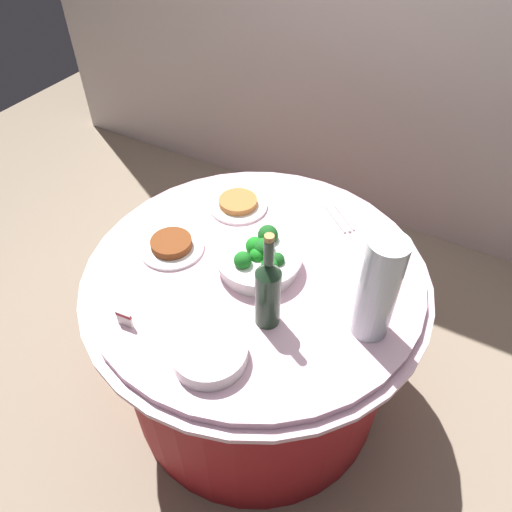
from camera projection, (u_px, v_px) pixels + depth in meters
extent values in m
plane|color=gray|center=(256.00, 386.00, 2.11)|extent=(6.00, 6.00, 0.00)
cylinder|color=maroon|center=(256.00, 338.00, 1.87)|extent=(1.01, 1.01, 0.69)
cylinder|color=#E0B2C6|center=(256.00, 275.00, 1.62)|extent=(1.16, 1.16, 0.02)
cylinder|color=#E0B2C6|center=(256.00, 270.00, 1.61)|extent=(1.10, 1.10, 0.03)
cylinder|color=white|center=(259.00, 262.00, 1.57)|extent=(0.26, 0.26, 0.05)
cylinder|color=white|center=(259.00, 256.00, 1.55)|extent=(0.28, 0.28, 0.01)
sphere|color=#19671E|center=(263.00, 248.00, 1.54)|extent=(0.07, 0.07, 0.07)
sphere|color=#19571E|center=(262.00, 248.00, 1.55)|extent=(0.06, 0.06, 0.06)
sphere|color=#197E1E|center=(257.00, 255.00, 1.54)|extent=(0.05, 0.05, 0.05)
sphere|color=#19571E|center=(268.00, 235.00, 1.59)|extent=(0.07, 0.07, 0.07)
sphere|color=#197F1E|center=(255.00, 246.00, 1.56)|extent=(0.06, 0.06, 0.06)
sphere|color=#197F1E|center=(267.00, 247.00, 1.56)|extent=(0.05, 0.05, 0.05)
sphere|color=#196E1E|center=(243.00, 260.00, 1.51)|extent=(0.06, 0.06, 0.06)
sphere|color=#19791E|center=(270.00, 266.00, 1.50)|extent=(0.05, 0.05, 0.05)
sphere|color=#19551E|center=(278.00, 259.00, 1.52)|extent=(0.05, 0.05, 0.05)
cylinder|color=white|center=(210.00, 357.00, 1.34)|extent=(0.21, 0.21, 0.01)
cylinder|color=white|center=(210.00, 355.00, 1.33)|extent=(0.21, 0.21, 0.01)
cylinder|color=white|center=(210.00, 353.00, 1.32)|extent=(0.21, 0.21, 0.01)
cylinder|color=white|center=(209.00, 351.00, 1.32)|extent=(0.21, 0.21, 0.01)
cylinder|color=white|center=(209.00, 349.00, 1.31)|extent=(0.21, 0.21, 0.01)
cylinder|color=#1E3622|center=(268.00, 298.00, 1.37)|extent=(0.07, 0.07, 0.20)
cone|color=#1E3622|center=(269.00, 268.00, 1.28)|extent=(0.07, 0.07, 0.04)
cylinder|color=#1E3622|center=(269.00, 252.00, 1.24)|extent=(0.03, 0.03, 0.08)
cylinder|color=#B2844C|center=(269.00, 238.00, 1.21)|extent=(0.03, 0.03, 0.02)
cylinder|color=silver|center=(378.00, 289.00, 1.30)|extent=(0.11, 0.11, 0.34)
sphere|color=#E5B26B|center=(377.00, 322.00, 1.38)|extent=(0.06, 0.06, 0.06)
sphere|color=#E5B26B|center=(369.00, 314.00, 1.40)|extent=(0.06, 0.06, 0.06)
sphere|color=#E5B26B|center=(364.00, 322.00, 1.38)|extent=(0.06, 0.06, 0.06)
sphere|color=#72C64C|center=(380.00, 307.00, 1.35)|extent=(0.06, 0.06, 0.06)
sphere|color=#72C64C|center=(368.00, 303.00, 1.36)|extent=(0.06, 0.06, 0.06)
sphere|color=#72C64C|center=(371.00, 313.00, 1.34)|extent=(0.06, 0.06, 0.06)
sphere|color=red|center=(381.00, 291.00, 1.32)|extent=(0.06, 0.06, 0.06)
sphere|color=red|center=(369.00, 293.00, 1.32)|extent=(0.06, 0.06, 0.06)
sphere|color=red|center=(379.00, 301.00, 1.30)|extent=(0.06, 0.06, 0.06)
cylinder|color=silver|center=(335.00, 219.00, 1.77)|extent=(0.13, 0.11, 0.01)
cylinder|color=silver|center=(344.00, 217.00, 1.78)|extent=(0.13, 0.11, 0.01)
sphere|color=silver|center=(350.00, 231.00, 1.72)|extent=(0.01, 0.01, 0.01)
cylinder|color=white|center=(172.00, 248.00, 1.65)|extent=(0.22, 0.22, 0.01)
cylinder|color=brown|center=(171.00, 243.00, 1.64)|extent=(0.14, 0.14, 0.03)
cylinder|color=white|center=(238.00, 206.00, 1.82)|extent=(0.22, 0.22, 0.01)
cylinder|color=#B77038|center=(238.00, 202.00, 1.81)|extent=(0.14, 0.14, 0.02)
cube|color=white|center=(125.00, 319.00, 1.40)|extent=(0.05, 0.01, 0.05)
cube|color=maroon|center=(123.00, 315.00, 1.39)|extent=(0.05, 0.01, 0.01)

